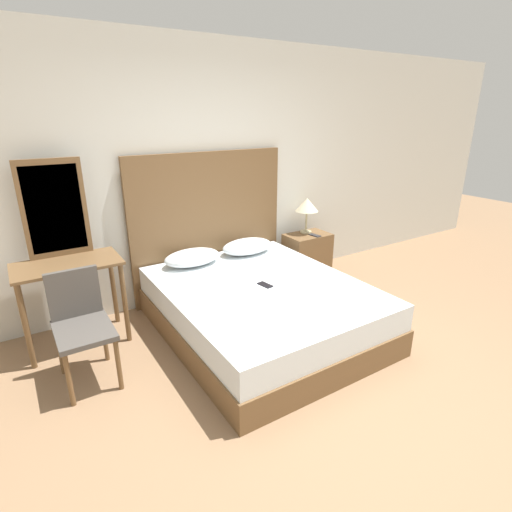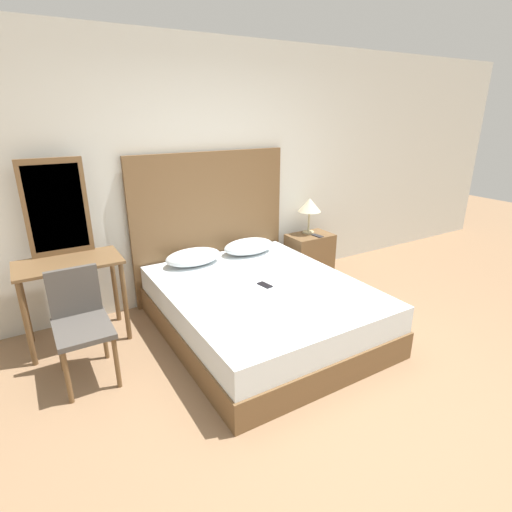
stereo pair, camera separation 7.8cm
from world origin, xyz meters
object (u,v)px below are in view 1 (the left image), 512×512
at_px(phone_on_nightstand, 315,235).
at_px(vanity_desk, 70,279).
at_px(nightstand, 307,256).
at_px(table_lamp, 307,206).
at_px(bed, 262,308).
at_px(phone_on_bed, 265,285).
at_px(chair, 81,320).

distance_m(phone_on_nightstand, vanity_desk, 2.75).
distance_m(nightstand, table_lamp, 0.63).
relative_size(bed, phone_on_bed, 13.06).
height_order(vanity_desk, chair, chair).
bearing_deg(phone_on_nightstand, bed, -149.90).
bearing_deg(phone_on_nightstand, phone_on_bed, -148.67).
relative_size(bed, nightstand, 3.68).
distance_m(nightstand, phone_on_nightstand, 0.30).
bearing_deg(table_lamp, vanity_desk, -176.82).
distance_m(bed, phone_on_bed, 0.25).
bearing_deg(vanity_desk, bed, -25.60).
height_order(nightstand, vanity_desk, vanity_desk).
xyz_separation_m(table_lamp, chair, (-2.76, -0.71, -0.41)).
bearing_deg(nightstand, table_lamp, 71.43).
bearing_deg(chair, phone_on_bed, -7.24).
xyz_separation_m(vanity_desk, chair, (-0.03, -0.55, -0.13)).
xyz_separation_m(bed, nightstand, (1.20, 0.81, 0.04)).
bearing_deg(table_lamp, phone_on_bed, -143.23).
xyz_separation_m(bed, vanity_desk, (-1.51, 0.73, 0.39)).
bearing_deg(nightstand, phone_on_nightstand, -69.34).
bearing_deg(phone_on_bed, bed, 121.75).
relative_size(phone_on_nightstand, chair, 0.18).
xyz_separation_m(bed, phone_on_nightstand, (1.23, 0.72, 0.33)).
height_order(phone_on_bed, table_lamp, table_lamp).
bearing_deg(phone_on_nightstand, table_lamp, 93.44).
distance_m(phone_on_bed, chair, 1.57).
xyz_separation_m(phone_on_bed, phone_on_nightstand, (1.22, 0.74, 0.08)).
height_order(bed, nightstand, nightstand).
distance_m(phone_on_bed, vanity_desk, 1.71).
bearing_deg(vanity_desk, phone_on_bed, -26.16).
height_order(table_lamp, chair, table_lamp).
bearing_deg(nightstand, chair, -166.96).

